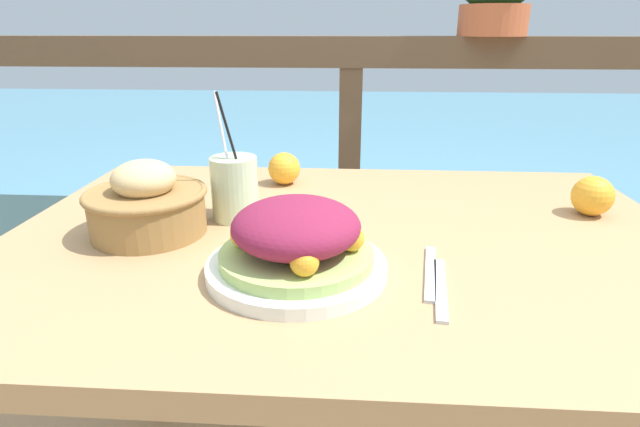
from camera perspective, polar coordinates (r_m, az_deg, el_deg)
patio_table at (r=0.95m, az=2.87°, el=-7.59°), size 1.23×0.87×0.78m
railing_fence at (r=1.62m, az=3.46°, el=9.69°), size 2.80×0.08×1.10m
sea_backdrop at (r=4.19m, az=3.58°, el=7.79°), size 12.00×4.00×0.40m
salad_plate at (r=0.74m, az=-2.70°, el=-3.40°), size 0.27×0.27×0.12m
drink_glass at (r=0.97m, az=-9.73°, el=2.90°), size 0.09×0.09×0.25m
bread_basket at (r=0.94m, az=-19.17°, el=1.02°), size 0.21×0.21×0.14m
fork at (r=0.78m, az=12.51°, el=-6.57°), size 0.04×0.18×0.00m
knife at (r=0.74m, az=13.61°, el=-8.31°), size 0.04×0.18×0.00m
orange_near_basket at (r=1.18m, az=-4.12°, el=5.16°), size 0.08×0.08×0.08m
orange_near_glass at (r=1.12m, az=28.70°, el=1.77°), size 0.08×0.08×0.08m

